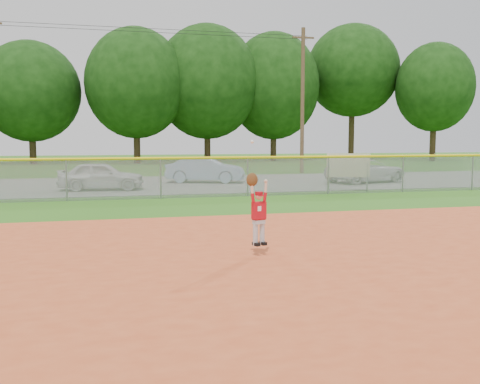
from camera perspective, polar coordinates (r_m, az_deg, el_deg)
name	(u,v)px	position (r m, az deg, el deg)	size (l,w,h in m)	color
ground	(211,257)	(10.30, -3.13, -6.92)	(120.00, 120.00, 0.00)	#2B6116
clay_infield	(251,303)	(7.47, 1.22, -11.75)	(24.00, 16.00, 0.04)	#C14A22
parking_strip	(149,184)	(26.04, -9.67, 0.81)	(44.00, 10.00, 0.03)	slate
car_white_a	(101,176)	(23.50, -14.57, 1.69)	(1.43, 3.57, 1.21)	silver
car_blue	(205,170)	(26.62, -3.72, 2.39)	(1.34, 3.84, 1.26)	#84A1C5
car_white_b	(366,171)	(27.35, 13.33, 2.23)	(1.94, 4.20, 1.17)	silver
sponsor_sign	(348,166)	(22.97, 11.46, 2.70)	(1.67, 0.74, 1.59)	gray
outfield_fence	(161,175)	(20.01, -8.46, 1.81)	(40.06, 0.10, 1.55)	gray
power_lines	(157,96)	(32.09, -8.80, 10.10)	(19.40, 0.24, 9.00)	#4C3823
tree_line	(140,76)	(48.15, -10.60, 12.05)	(62.37, 13.00, 14.43)	#422D1C
ballplayer	(258,209)	(10.10, 1.92, -1.86)	(0.46, 0.25, 1.99)	silver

